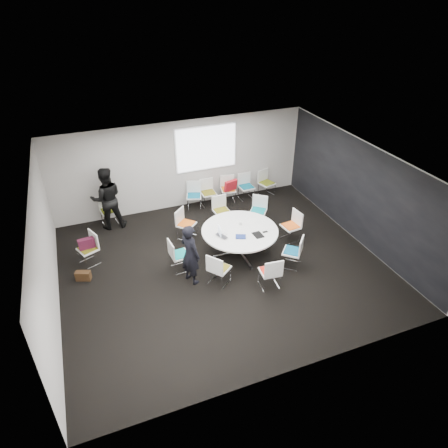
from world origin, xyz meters
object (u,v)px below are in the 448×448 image
object	(u,v)px
chair_ring_d	(186,229)
chair_ring_e	(179,260)
chair_ring_b	(258,216)
chair_back_a	(194,201)
conference_table	(240,237)
chair_person_back	(110,216)
chair_ring_a	(290,231)
chair_back_b	(208,198)
person_back	(107,198)
maroon_bag	(87,244)
chair_back_e	(266,188)
chair_ring_c	(222,216)
chair_spare_left	(90,254)
chair_back_c	(228,194)
brown_bag	(83,276)
person_main	(190,254)
chair_ring_f	(219,274)
chair_ring_h	(292,257)
laptop	(223,235)
cup	(240,223)
chair_ring_g	(270,277)

from	to	relation	value
chair_ring_d	chair_ring_e	bearing A→B (deg)	22.56
chair_ring_b	chair_back_a	size ratio (longest dim) A/B	1.00
conference_table	chair_person_back	size ratio (longest dim) A/B	2.29
chair_ring_a	chair_back_b	world-z (taller)	same
person_back	maroon_bag	size ratio (longest dim) A/B	4.72
chair_ring_a	chair_back_e	xyz separation A→B (m)	(0.58, 2.69, 0.00)
chair_ring_c	chair_ring_d	xyz separation A→B (m)	(-1.20, -0.32, 0.00)
chair_back_a	chair_spare_left	size ratio (longest dim) A/B	1.00
chair_back_b	person_back	bearing A→B (deg)	2.91
chair_ring_c	chair_back_a	world-z (taller)	same
chair_ring_d	chair_ring_e	size ratio (longest dim) A/B	1.00
chair_back_c	brown_bag	distance (m)	5.40
person_main	chair_ring_b	bearing A→B (deg)	-80.45
chair_ring_f	chair_back_a	world-z (taller)	same
chair_ring_h	chair_ring_c	bearing A→B (deg)	62.02
chair_back_c	laptop	world-z (taller)	chair_back_c
conference_table	chair_back_a	xyz separation A→B (m)	(-0.40, 2.76, -0.24)
conference_table	cup	world-z (taller)	cup
chair_ring_c	chair_back_a	xyz separation A→B (m)	(-0.48, 1.22, 0.00)
chair_ring_b	chair_ring_h	xyz separation A→B (m)	(-0.07, -2.18, 0.00)
chair_person_back	maroon_bag	world-z (taller)	chair_person_back
person_main	conference_table	bearing A→B (deg)	-92.10
chair_ring_a	chair_back_c	bearing A→B (deg)	9.62
chair_ring_c	laptop	xyz separation A→B (m)	(-0.59, -1.65, 0.47)
chair_ring_c	chair_back_e	xyz separation A→B (m)	(2.09, 1.20, 0.00)
chair_ring_d	chair_spare_left	world-z (taller)	same
cup	chair_ring_f	bearing A→B (deg)	-131.37
chair_back_a	laptop	world-z (taller)	chair_back_a
chair_person_back	chair_ring_a	bearing A→B (deg)	141.58
chair_ring_g	chair_person_back	distance (m)	5.38
chair_ring_e	chair_ring_g	bearing A→B (deg)	47.09
conference_table	chair_back_e	size ratio (longest dim) A/B	2.29
chair_ring_f	chair_spare_left	xyz separation A→B (m)	(-2.84, 1.97, 0.00)
chair_ring_h	chair_back_a	size ratio (longest dim) A/B	1.00
chair_back_c	chair_ring_h	bearing A→B (deg)	104.70
chair_ring_e	chair_back_e	bearing A→B (deg)	121.69
brown_bag	chair_ring_a	bearing A→B (deg)	-2.93
laptop	chair_ring_a	bearing A→B (deg)	-108.32
cup	maroon_bag	bearing A→B (deg)	169.27
chair_ring_e	chair_back_e	world-z (taller)	same
chair_ring_d	cup	xyz separation A→B (m)	(1.23, -0.99, 0.50)
chair_ring_b	chair_ring_d	xyz separation A→B (m)	(-2.22, 0.07, 0.00)
person_back	brown_bag	bearing A→B (deg)	67.55
chair_back_b	maroon_bag	distance (m)	4.32
chair_person_back	maroon_bag	distance (m)	1.99
chair_ring_d	maroon_bag	distance (m)	2.73
laptop	chair_ring_g	bearing A→B (deg)	-178.71
person_back	chair_ring_e	bearing A→B (deg)	117.25
conference_table	chair_ring_e	distance (m)	1.72
chair_ring_e	chair_person_back	distance (m)	3.20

